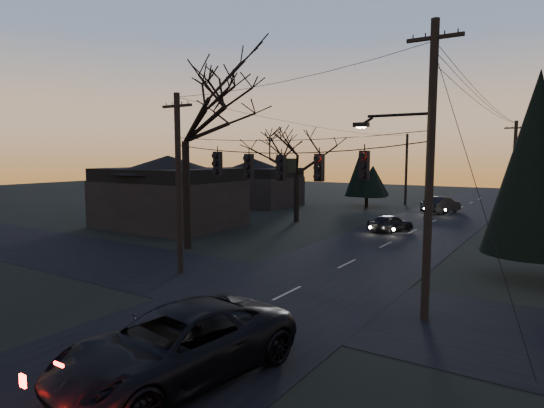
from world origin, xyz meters
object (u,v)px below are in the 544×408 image
Objects in this scene: utility_pole_left at (181,273)px; suv_near at (177,345)px; bare_tree_left at (184,97)px; sedan_oncoming_b at (441,205)px; utility_pole_right at (424,320)px; sedan_oncoming_a at (390,223)px; utility_pole_far_l at (405,204)px; utility_pole_far_r at (511,221)px.

utility_pole_left reaches higher than suv_near.
bare_tree_left reaches higher than sedan_oncoming_b.
bare_tree_left is 18.28m from suv_near.
sedan_oncoming_b is (-6.30, 30.31, 0.80)m from utility_pole_right.
bare_tree_left reaches higher than sedan_oncoming_a.
bare_tree_left reaches higher than utility_pole_far_l.
utility_pole_left reaches higher than sedan_oncoming_a.
utility_pole_far_l is at bearing -31.51° from sedan_oncoming_b.
bare_tree_left is (-3.74, 4.42, 9.01)m from utility_pole_left.
suv_near is (-4.14, -7.62, 0.89)m from utility_pole_right.
utility_pole_far_l reaches higher than sedan_oncoming_a.
utility_pole_far_r is 12.97m from sedan_oncoming_a.
suv_near is 37.99m from sedan_oncoming_b.
suv_near is at bearing 109.34° from sedan_oncoming_b.
utility_pole_far_r is 29.49m from bare_tree_left.
sedan_oncoming_b is (-6.30, 2.31, 0.80)m from utility_pole_far_r.
utility_pole_right is 2.68× the size of sedan_oncoming_a.
utility_pole_far_r is at bearing 93.00° from suv_near.
utility_pole_far_l is at bearing 145.18° from utility_pole_far_r.
suv_near is (11.11, -12.04, -8.12)m from bare_tree_left.
bare_tree_left is 28.60m from sedan_oncoming_b.
utility_pole_left is 1.06× the size of utility_pole_far_l.
utility_pole_far_r is at bearing -97.32° from sedan_oncoming_a.
sedan_oncoming_b is at bearing -47.59° from utility_pole_far_l.
utility_pole_left is 1.76× the size of sedan_oncoming_b.
utility_pole_far_r is at bearing 175.96° from sedan_oncoming_b.
utility_pole_far_r is at bearing 90.00° from utility_pole_right.
utility_pole_left is 17.65m from sedan_oncoming_a.
suv_near reaches higher than sedan_oncoming_b.
sedan_oncoming_b is at bearing 102.89° from suv_near.
utility_pole_left is 0.66× the size of bare_tree_left.
utility_pole_far_r is at bearing -34.82° from utility_pole_far_l.
bare_tree_left is at bearing 163.84° from utility_pole_right.
utility_pole_far_r reaches higher than sedan_oncoming_b.
utility_pole_right is at bearing -72.28° from utility_pole_far_l.
bare_tree_left is (-3.74, -31.58, 9.01)m from utility_pole_far_l.
utility_pole_right reaches higher than sedan_oncoming_a.
suv_near is (-4.14, -35.62, 0.89)m from utility_pole_far_r.
utility_pole_right is at bearing 136.86° from sedan_oncoming_a.
utility_pole_far_r reaches higher than utility_pole_far_l.
sedan_oncoming_a is at bearing 56.49° from bare_tree_left.
bare_tree_left reaches higher than suv_near.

